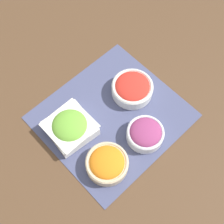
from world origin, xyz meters
TOP-DOWN VIEW (x-y plane):
  - ground_plane at (0.00, 0.00)m, footprint 3.00×3.00m
  - placemat at (0.00, 0.00)m, footprint 0.44×0.41m
  - tomato_bowl at (0.11, 0.02)m, footprint 0.14×0.14m
  - lettuce_bowl at (-0.13, 0.05)m, footprint 0.15×0.15m
  - carrot_bowl at (-0.13, -0.11)m, footprint 0.13×0.13m
  - onion_bowl at (0.02, -0.12)m, footprint 0.12×0.12m

SIDE VIEW (x-z plane):
  - ground_plane at x=0.00m, z-range 0.00..0.00m
  - placemat at x=0.00m, z-range 0.00..0.00m
  - carrot_bowl at x=-0.13m, z-range 0.00..0.06m
  - onion_bowl at x=0.02m, z-range 0.00..0.06m
  - tomato_bowl at x=0.11m, z-range 0.00..0.06m
  - lettuce_bowl at x=-0.13m, z-range 0.00..0.07m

